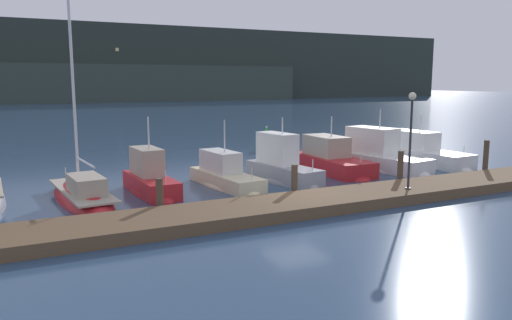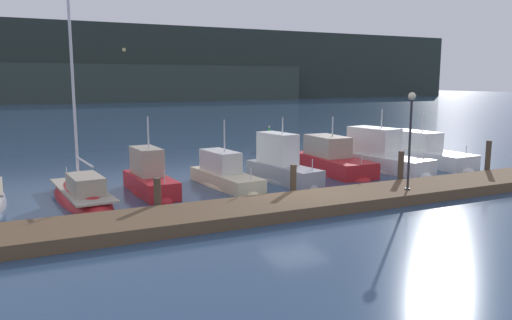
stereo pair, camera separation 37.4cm
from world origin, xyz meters
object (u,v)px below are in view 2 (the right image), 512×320
motorboat_berth_8 (421,157)px  channel_buoy (269,141)px  motorboat_berth_7 (380,162)px  sailboat_berth_2 (82,198)px  motorboat_berth_3 (150,185)px  motorboat_berth_4 (225,180)px  motorboat_berth_6 (332,165)px  dock_lamppost (411,125)px  motorboat_berth_5 (282,173)px

motorboat_berth_8 → channel_buoy: motorboat_berth_8 is taller
motorboat_berth_7 → channel_buoy: motorboat_berth_7 is taller
sailboat_berth_2 → channel_buoy: 18.64m
motorboat_berth_3 → motorboat_berth_4: size_ratio=0.86×
motorboat_berth_4 → motorboat_berth_6: motorboat_berth_4 is taller
motorboat_berth_8 → sailboat_berth_2: bearing=-176.5°
motorboat_berth_4 → motorboat_berth_8: 13.64m
motorboat_berth_3 → motorboat_berth_8: 17.32m
motorboat_berth_6 → dock_lamppost: dock_lamppost is taller
sailboat_berth_2 → dock_lamppost: sailboat_berth_2 is taller
motorboat_berth_7 → dock_lamppost: dock_lamppost is taller
motorboat_berth_7 → dock_lamppost: bearing=-120.5°
motorboat_berth_3 → motorboat_berth_4: motorboat_berth_3 is taller
motorboat_berth_6 → motorboat_berth_5: bearing=-162.0°
dock_lamppost → motorboat_berth_6: bearing=83.2°
motorboat_berth_4 → motorboat_berth_6: size_ratio=0.89×
motorboat_berth_3 → motorboat_berth_4: 3.69m
motorboat_berth_4 → channel_buoy: 13.81m
motorboat_berth_5 → channel_buoy: motorboat_berth_5 is taller
motorboat_berth_3 → motorboat_berth_5: 6.72m
motorboat_berth_3 → dock_lamppost: bearing=-32.0°
dock_lamppost → motorboat_berth_5: bearing=117.7°
channel_buoy → motorboat_berth_7: bearing=-80.2°
motorboat_berth_6 → channel_buoy: motorboat_berth_6 is taller
motorboat_berth_6 → motorboat_berth_7: size_ratio=0.93×
sailboat_berth_2 → motorboat_berth_8: sailboat_berth_2 is taller
sailboat_berth_2 → channel_buoy: bearing=37.6°
motorboat_berth_7 → channel_buoy: bearing=99.8°
motorboat_berth_7 → motorboat_berth_8: motorboat_berth_7 is taller
motorboat_berth_4 → motorboat_berth_8: (13.60, 1.05, 0.07)m
sailboat_berth_2 → motorboat_berth_7: sailboat_berth_2 is taller
motorboat_berth_6 → motorboat_berth_8: motorboat_berth_6 is taller
motorboat_berth_8 → motorboat_berth_5: bearing=-172.8°
motorboat_berth_4 → motorboat_berth_8: size_ratio=0.76×
sailboat_berth_2 → dock_lamppost: bearing=-24.8°
motorboat_berth_6 → motorboat_berth_3: bearing=-174.9°
dock_lamppost → motorboat_berth_8: bearing=43.3°
motorboat_berth_5 → motorboat_berth_4: bearing=174.6°
motorboat_berth_8 → channel_buoy: (-5.51, 10.14, 0.24)m
motorboat_berth_7 → sailboat_berth_2: bearing=-177.6°
channel_buoy → dock_lamppost: bearing=-96.7°
channel_buoy → motorboat_berth_4: bearing=-125.9°
motorboat_berth_5 → dock_lamppost: dock_lamppost is taller
sailboat_berth_2 → motorboat_berth_7: size_ratio=1.32×
motorboat_berth_4 → channel_buoy: bearing=54.1°
motorboat_berth_4 → motorboat_berth_5: (3.02, -0.28, 0.16)m
sailboat_berth_2 → motorboat_berth_7: 16.62m
motorboat_berth_5 → motorboat_berth_7: 6.95m
channel_buoy → motorboat_berth_6: bearing=-96.7°
motorboat_berth_3 → motorboat_berth_6: (10.58, 0.94, 0.03)m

